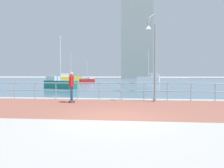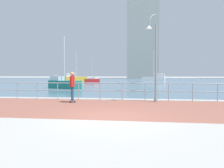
{
  "view_description": "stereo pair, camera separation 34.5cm",
  "coord_description": "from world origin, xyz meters",
  "px_view_note": "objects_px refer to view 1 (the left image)",
  "views": [
    {
      "loc": [
        0.77,
        -7.93,
        1.6
      ],
      "look_at": [
        -0.36,
        3.27,
        1.1
      ],
      "focal_mm": 34.69,
      "sensor_mm": 36.0,
      "label": 1
    },
    {
      "loc": [
        1.11,
        -7.89,
        1.6
      ],
      "look_at": [
        -0.36,
        3.27,
        1.1
      ],
      "focal_mm": 34.69,
      "sensor_mm": 36.0,
      "label": 2
    }
  ],
  "objects_px": {
    "skateboarder": "(72,84)",
    "sailboat_teal": "(70,78)",
    "sailboat_yellow": "(149,79)",
    "sailboat_red": "(60,84)",
    "sailboat_ivory": "(88,80)",
    "lamppost": "(153,54)"
  },
  "relations": [
    {
      "from": "skateboarder",
      "to": "sailboat_red",
      "type": "relative_size",
      "value": 0.3
    },
    {
      "from": "skateboarder",
      "to": "sailboat_teal",
      "type": "relative_size",
      "value": 0.25
    },
    {
      "from": "sailboat_yellow",
      "to": "sailboat_teal",
      "type": "relative_size",
      "value": 0.99
    },
    {
      "from": "sailboat_yellow",
      "to": "sailboat_red",
      "type": "xyz_separation_m",
      "value": [
        -11.73,
        -24.62,
        -0.1
      ]
    },
    {
      "from": "lamppost",
      "to": "sailboat_ivory",
      "type": "relative_size",
      "value": 1.18
    },
    {
      "from": "skateboarder",
      "to": "sailboat_teal",
      "type": "xyz_separation_m",
      "value": [
        -11.4,
        37.53,
        -0.39
      ]
    },
    {
      "from": "skateboarder",
      "to": "sailboat_red",
      "type": "xyz_separation_m",
      "value": [
        -4.88,
        11.89,
        -0.49
      ]
    },
    {
      "from": "sailboat_red",
      "to": "sailboat_teal",
      "type": "relative_size",
      "value": 0.84
    },
    {
      "from": "sailboat_ivory",
      "to": "sailboat_red",
      "type": "distance_m",
      "value": 20.2
    },
    {
      "from": "skateboarder",
      "to": "lamppost",
      "type": "bearing_deg",
      "value": 10.28
    },
    {
      "from": "sailboat_ivory",
      "to": "skateboarder",
      "type": "bearing_deg",
      "value": -79.34
    },
    {
      "from": "skateboarder",
      "to": "sailboat_ivory",
      "type": "xyz_separation_m",
      "value": [
        -6.03,
        32.06,
        -0.64
      ]
    },
    {
      "from": "sailboat_red",
      "to": "sailboat_yellow",
      "type": "bearing_deg",
      "value": 64.51
    },
    {
      "from": "sailboat_yellow",
      "to": "sailboat_ivory",
      "type": "relative_size",
      "value": 1.61
    },
    {
      "from": "sailboat_yellow",
      "to": "sailboat_red",
      "type": "relative_size",
      "value": 1.17
    },
    {
      "from": "sailboat_yellow",
      "to": "sailboat_ivory",
      "type": "xyz_separation_m",
      "value": [
        -12.88,
        -4.45,
        -0.25
      ]
    },
    {
      "from": "lamppost",
      "to": "sailboat_teal",
      "type": "relative_size",
      "value": 0.73
    },
    {
      "from": "sailboat_ivory",
      "to": "sailboat_yellow",
      "type": "bearing_deg",
      "value": 19.06
    },
    {
      "from": "skateboarder",
      "to": "sailboat_teal",
      "type": "distance_m",
      "value": 39.23
    },
    {
      "from": "sailboat_ivory",
      "to": "sailboat_teal",
      "type": "xyz_separation_m",
      "value": [
        -5.37,
        5.47,
        0.26
      ]
    },
    {
      "from": "sailboat_red",
      "to": "sailboat_teal",
      "type": "bearing_deg",
      "value": 104.26
    },
    {
      "from": "sailboat_yellow",
      "to": "skateboarder",
      "type": "bearing_deg",
      "value": -100.63
    }
  ]
}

